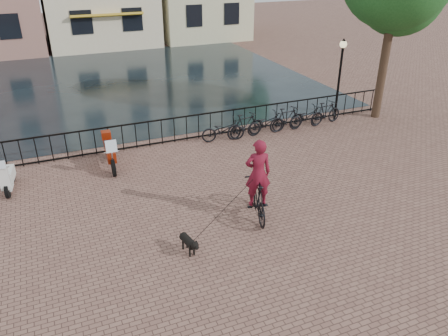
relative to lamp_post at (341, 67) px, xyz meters
name	(u,v)px	position (x,y,z in m)	size (l,w,h in m)	color
ground	(272,264)	(-7.20, -7.60, -2.38)	(100.00, 100.00, 0.00)	brown
canal_water	(127,82)	(-7.20, 9.70, -2.38)	(20.00, 20.00, 0.00)	black
railing	(174,130)	(-7.20, 0.40, -1.87)	(20.00, 0.05, 1.02)	black
lamp_post	(341,67)	(0.00, 0.00, 0.00)	(0.30, 0.30, 3.45)	black
cyclist	(258,184)	(-6.59, -5.54, -1.34)	(1.02, 2.08, 2.74)	black
dog	(188,243)	(-8.91, -6.37, -2.12)	(0.40, 0.81, 0.53)	black
motorcycle	(110,149)	(-9.86, -0.81, -1.71)	(0.52, 1.90, 1.34)	maroon
scooter	(7,171)	(-13.07, -1.18, -1.73)	(0.54, 1.42, 1.29)	silver
parked_bike_0	(223,130)	(-5.40, -0.20, -1.93)	(0.60, 1.72, 0.90)	black
parked_bike_1	(245,125)	(-4.45, -0.20, -1.88)	(0.47, 1.66, 1.00)	black
parked_bike_2	(266,123)	(-3.50, -0.20, -1.93)	(0.60, 1.72, 0.90)	black
parked_bike_3	(287,119)	(-2.55, -0.20, -1.88)	(0.47, 1.66, 1.00)	black
parked_bike_4	(306,117)	(-1.60, -0.20, -1.93)	(0.60, 1.72, 0.90)	black
parked_bike_5	(326,113)	(-0.65, -0.20, -1.88)	(0.47, 1.66, 1.00)	black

